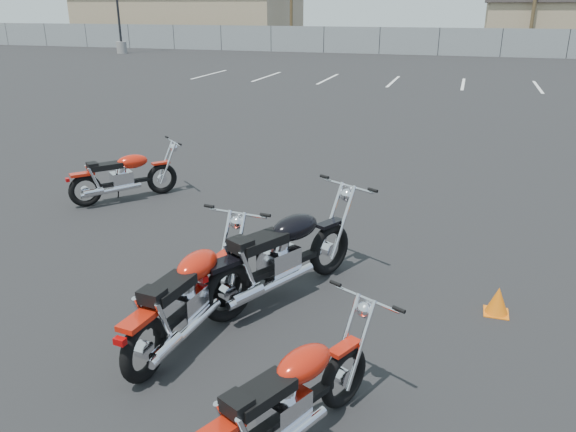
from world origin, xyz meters
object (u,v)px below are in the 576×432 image
(motorcycle_front_red, at_px, (124,176))
(motorcycle_rear_red, at_px, (289,400))
(motorcycle_second_black, at_px, (283,255))
(motorcycle_third_red, at_px, (189,296))

(motorcycle_front_red, xyz_separation_m, motorcycle_rear_red, (4.47, -4.72, -0.00))
(motorcycle_second_black, relative_size, motorcycle_rear_red, 1.19)
(motorcycle_front_red, distance_m, motorcycle_second_black, 4.42)
(motorcycle_third_red, bearing_deg, motorcycle_front_red, 130.60)
(motorcycle_rear_red, bearing_deg, motorcycle_front_red, 133.40)
(motorcycle_rear_red, bearing_deg, motorcycle_third_red, 140.77)
(motorcycle_second_black, xyz_separation_m, motorcycle_third_red, (-0.61, -1.13, -0.04))
(motorcycle_third_red, distance_m, motorcycle_rear_red, 1.80)
(motorcycle_third_red, bearing_deg, motorcycle_rear_red, -39.23)
(motorcycle_front_red, xyz_separation_m, motorcycle_second_black, (3.68, -2.45, 0.09))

